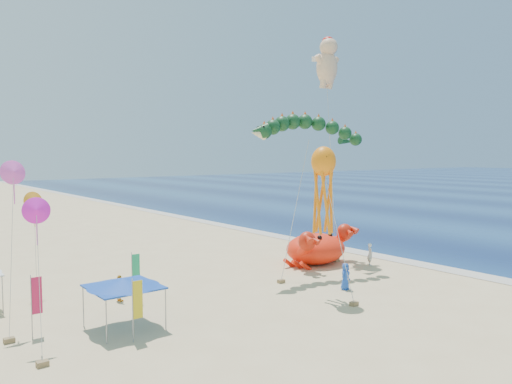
# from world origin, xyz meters

# --- Properties ---
(ground) EXTENTS (320.00, 320.00, 0.00)m
(ground) POSITION_xyz_m (0.00, 0.00, 0.00)
(ground) COLOR #D1B784
(ground) RESTS_ON ground
(foam_strip) EXTENTS (320.00, 320.00, 0.00)m
(foam_strip) POSITION_xyz_m (12.00, 0.00, 0.01)
(foam_strip) COLOR silver
(foam_strip) RESTS_ON ground
(crab_inflatable) EXTENTS (7.31, 5.44, 3.20)m
(crab_inflatable) POSITION_xyz_m (5.25, 2.92, 1.41)
(crab_inflatable) COLOR #FF270D
(crab_inflatable) RESTS_ON ground
(dragon_kite) EXTENTS (10.26, 2.82, 12.01)m
(dragon_kite) POSITION_xyz_m (2.56, 1.34, 10.88)
(dragon_kite) COLOR #0E3519
(dragon_kite) RESTS_ON ground
(cherub_kite) EXTENTS (2.96, 3.98, 19.80)m
(cherub_kite) POSITION_xyz_m (8.92, 5.40, 17.58)
(cherub_kite) COLOR #EBB88F
(cherub_kite) RESTS_ON ground
(octopus_kite) EXTENTS (1.67, 3.57, 9.76)m
(octopus_kite) POSITION_xyz_m (-1.32, -4.13, 7.38)
(octopus_kite) COLOR orange
(octopus_kite) RESTS_ON ground
(canopy_blue) EXTENTS (3.81, 3.81, 2.71)m
(canopy_blue) POSITION_xyz_m (-13.92, -1.75, 2.44)
(canopy_blue) COLOR gray
(canopy_blue) RESTS_ON ground
(feather_flags) EXTENTS (9.87, 6.20, 3.20)m
(feather_flags) POSITION_xyz_m (-16.07, -0.46, 2.01)
(feather_flags) COLOR gray
(feather_flags) RESTS_ON ground
(beachgoers) EXTENTS (29.10, 12.39, 1.84)m
(beachgoers) POSITION_xyz_m (-10.15, 2.31, 0.87)
(beachgoers) COLOR beige
(beachgoers) RESTS_ON ground
(small_kites) EXTENTS (3.89, 12.68, 8.99)m
(small_kites) POSITION_xyz_m (-17.32, 2.59, 6.32)
(small_kites) COLOR #FC54CD
(small_kites) RESTS_ON ground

